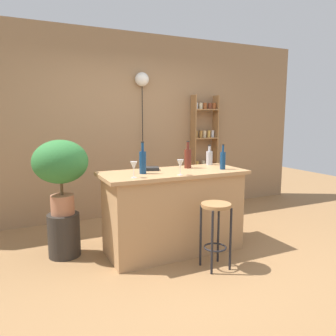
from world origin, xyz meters
TOP-DOWN VIEW (x-y plane):
  - ground at (0.00, 0.00)m, footprint 12.00×12.00m
  - back_wall at (0.00, 1.95)m, footprint 6.40×0.10m
  - kitchen_counter at (0.00, 0.30)m, footprint 1.64×0.69m
  - bar_stool at (0.18, -0.29)m, footprint 0.30×0.30m
  - spice_shelf at (1.32, 1.79)m, footprint 0.45×0.17m
  - plant_stool at (-1.17, 0.67)m, footprint 0.35×0.35m
  - potted_plant at (-1.17, 0.67)m, footprint 0.59×0.53m
  - bottle_soda_blue at (0.26, 0.44)m, footprint 0.08×0.08m
  - bottle_vinegar at (0.64, 0.56)m, footprint 0.08×0.08m
  - bottle_spirits_clear at (0.58, 0.18)m, footprint 0.06×0.06m
  - bottle_olive_oil at (-0.37, 0.30)m, footprint 0.07×0.07m
  - wine_glass_left at (-0.54, 0.11)m, footprint 0.07×0.07m
  - wine_glass_center at (-0.05, 0.04)m, footprint 0.07×0.07m
  - cookbook at (-0.22, 0.48)m, footprint 0.25×0.21m
  - pendant_globe_light at (0.22, 1.84)m, footprint 0.21×0.21m

SIDE VIEW (x-z plane):
  - ground at x=0.00m, z-range 0.00..0.00m
  - plant_stool at x=-1.17m, z-range 0.00..0.48m
  - kitchen_counter at x=0.00m, z-range 0.00..0.93m
  - bar_stool at x=0.18m, z-range 0.15..0.83m
  - cookbook at x=-0.22m, z-range 0.93..0.97m
  - spice_shelf at x=1.32m, z-range 0.04..1.94m
  - potted_plant at x=-1.17m, z-range 0.61..1.43m
  - bottle_vinegar at x=0.64m, z-range 0.90..1.15m
  - bottle_spirits_clear at x=0.58m, z-range 0.89..1.19m
  - wine_glass_left at x=-0.54m, z-range 0.97..1.13m
  - wine_glass_center at x=-0.05m, z-range 0.97..1.13m
  - bottle_soda_blue at x=0.26m, z-range 0.89..1.22m
  - bottle_olive_oil at x=-0.37m, z-range 0.89..1.23m
  - back_wall at x=0.00m, z-range 0.00..2.80m
  - pendant_globe_light at x=0.22m, z-range 0.97..3.17m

